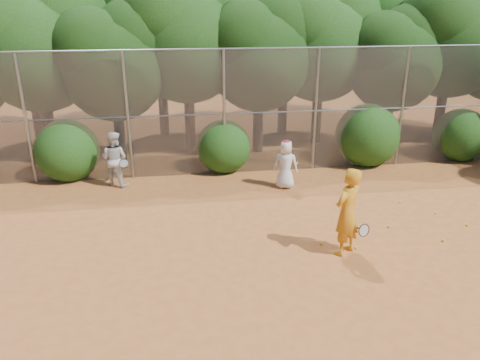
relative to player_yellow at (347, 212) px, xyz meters
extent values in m
plane|color=#A25624|center=(-1.10, -0.42, -1.03)|extent=(80.00, 80.00, 0.00)
cylinder|color=gray|center=(-8.10, 5.58, 0.97)|extent=(0.09, 0.09, 4.00)
cylinder|color=gray|center=(-5.10, 5.58, 0.97)|extent=(0.09, 0.09, 4.00)
cylinder|color=gray|center=(-2.10, 5.58, 0.97)|extent=(0.09, 0.09, 4.00)
cylinder|color=gray|center=(0.90, 5.58, 0.97)|extent=(0.09, 0.09, 4.00)
cylinder|color=gray|center=(3.90, 5.58, 0.97)|extent=(0.09, 0.09, 4.00)
cylinder|color=gray|center=(-1.10, 5.58, 2.97)|extent=(20.00, 0.05, 0.05)
cylinder|color=gray|center=(-1.10, 5.58, 0.97)|extent=(20.00, 0.04, 0.04)
cube|color=slate|center=(-1.10, 5.58, 0.97)|extent=(20.00, 0.02, 4.00)
cylinder|color=black|center=(-8.10, 8.08, 0.23)|extent=(0.38, 0.38, 2.52)
sphere|color=#173F0F|center=(-8.10, 8.08, 2.70)|extent=(4.03, 4.03, 4.03)
sphere|color=#173F0F|center=(-7.29, 8.48, 3.71)|extent=(3.23, 3.23, 3.23)
sphere|color=#173F0F|center=(-8.80, 7.77, 3.51)|extent=(3.02, 3.02, 3.02)
cylinder|color=black|center=(-5.60, 7.38, 0.06)|extent=(0.36, 0.36, 2.17)
sphere|color=black|center=(-5.60, 7.38, 2.19)|extent=(3.47, 3.47, 3.47)
sphere|color=black|center=(-4.90, 7.72, 3.05)|extent=(2.78, 2.78, 2.78)
sphere|color=black|center=(-6.20, 7.12, 2.88)|extent=(2.60, 2.60, 2.60)
cylinder|color=black|center=(-3.10, 8.38, 0.30)|extent=(0.39, 0.39, 2.66)
sphere|color=#173F0F|center=(-3.10, 8.38, 2.91)|extent=(4.26, 4.26, 4.26)
sphere|color=#173F0F|center=(-2.25, 8.80, 3.97)|extent=(3.40, 3.40, 3.40)
sphere|color=#173F0F|center=(-3.84, 8.06, 3.76)|extent=(3.19, 3.19, 3.19)
cylinder|color=black|center=(-0.60, 7.78, 0.11)|extent=(0.37, 0.37, 2.27)
sphere|color=black|center=(-0.60, 7.78, 2.34)|extent=(3.64, 3.64, 3.64)
sphere|color=black|center=(0.13, 8.14, 3.25)|extent=(2.91, 2.91, 2.91)
sphere|color=black|center=(-1.23, 7.50, 3.07)|extent=(2.73, 2.73, 2.73)
cylinder|color=black|center=(1.90, 8.58, 0.20)|extent=(0.38, 0.38, 2.45)
sphere|color=#173F0F|center=(1.90, 8.58, 2.60)|extent=(3.92, 3.92, 3.92)
sphere|color=#173F0F|center=(2.69, 8.97, 3.58)|extent=(3.14, 3.14, 3.14)
sphere|color=#173F0F|center=(1.22, 8.28, 3.38)|extent=(2.94, 2.94, 2.94)
cylinder|color=black|center=(4.40, 7.58, 0.02)|extent=(0.36, 0.36, 2.10)
sphere|color=black|center=(4.40, 7.58, 2.08)|extent=(3.36, 3.36, 3.36)
sphere|color=black|center=(5.08, 7.91, 2.92)|extent=(2.69, 2.69, 2.69)
sphere|color=black|center=(3.82, 7.32, 2.75)|extent=(2.52, 2.52, 2.52)
cylinder|color=black|center=(6.90, 8.18, 0.27)|extent=(0.39, 0.39, 2.59)
sphere|color=#173F0F|center=(6.90, 8.18, 2.81)|extent=(4.14, 4.14, 4.14)
sphere|color=#173F0F|center=(7.73, 8.59, 3.84)|extent=(3.32, 3.32, 3.32)
sphere|color=#173F0F|center=(6.18, 7.87, 3.64)|extent=(3.11, 3.11, 3.11)
cylinder|color=black|center=(-9.10, 10.38, 0.29)|extent=(0.39, 0.39, 2.62)
sphere|color=#173F0F|center=(-9.10, 10.38, 2.86)|extent=(4.20, 4.20, 4.20)
sphere|color=#173F0F|center=(-8.26, 10.80, 3.91)|extent=(3.36, 3.36, 3.36)
cylinder|color=black|center=(-4.10, 10.58, 0.37)|extent=(0.40, 0.40, 2.80)
sphere|color=#173F0F|center=(-4.10, 10.58, 3.12)|extent=(4.48, 4.48, 4.48)
sphere|color=#173F0F|center=(-3.20, 11.02, 4.24)|extent=(3.58, 3.58, 3.58)
sphere|color=#173F0F|center=(-4.88, 10.24, 4.01)|extent=(3.36, 3.36, 3.36)
cylinder|color=black|center=(0.90, 10.18, 0.23)|extent=(0.38, 0.38, 2.52)
sphere|color=#173F0F|center=(0.90, 10.18, 2.70)|extent=(4.03, 4.03, 4.03)
sphere|color=#173F0F|center=(1.71, 10.58, 3.71)|extent=(3.23, 3.23, 3.23)
sphere|color=#173F0F|center=(0.20, 9.87, 3.51)|extent=(3.02, 3.02, 3.02)
cylinder|color=black|center=(5.40, 10.78, 0.34)|extent=(0.40, 0.40, 2.73)
sphere|color=#173F0F|center=(5.40, 10.78, 3.01)|extent=(4.37, 4.37, 4.37)
sphere|color=#173F0F|center=(6.28, 11.21, 4.11)|extent=(3.49, 3.49, 3.49)
sphere|color=#173F0F|center=(4.64, 10.45, 3.89)|extent=(3.28, 3.28, 3.28)
sphere|color=#173F0F|center=(-7.10, 5.88, -0.03)|extent=(2.00, 2.00, 2.00)
sphere|color=#173F0F|center=(-2.10, 5.88, -0.13)|extent=(1.80, 1.80, 1.80)
sphere|color=#173F0F|center=(2.90, 5.88, 0.07)|extent=(2.20, 2.20, 2.20)
sphere|color=#173F0F|center=(6.40, 5.88, -0.08)|extent=(1.90, 1.90, 1.90)
imported|color=orange|center=(0.00, 0.00, 0.00)|extent=(0.89, 0.84, 2.05)
torus|color=black|center=(0.35, -0.20, -0.38)|extent=(0.31, 0.16, 0.30)
cylinder|color=black|center=(0.28, 0.01, -0.41)|extent=(0.12, 0.28, 0.08)
imported|color=white|center=(-0.42, 4.04, -0.28)|extent=(0.85, 0.70, 1.49)
ellipsoid|color=#AA1826|center=(-0.42, 4.04, 0.43)|extent=(0.22, 0.22, 0.13)
sphere|color=yellow|center=(-0.12, 3.84, -0.18)|extent=(0.07, 0.07, 0.07)
imported|color=silver|center=(-5.55, 4.98, -0.17)|extent=(1.04, 0.95, 1.72)
torus|color=black|center=(-5.25, 4.68, -0.23)|extent=(0.34, 0.27, 0.25)
cylinder|color=black|center=(-5.21, 4.84, -0.37)|extent=(0.08, 0.24, 0.21)
sphere|color=yellow|center=(2.54, 0.16, -0.99)|extent=(0.07, 0.07, 0.07)
sphere|color=yellow|center=(3.16, 1.58, -0.99)|extent=(0.07, 0.07, 0.07)
sphere|color=yellow|center=(0.35, 0.12, -0.99)|extent=(0.07, 0.07, 0.07)
sphere|color=yellow|center=(3.59, 0.82, -0.99)|extent=(0.07, 0.07, 0.07)
sphere|color=yellow|center=(-0.39, 0.43, -0.99)|extent=(0.07, 0.07, 0.07)
sphere|color=yellow|center=(2.55, 2.42, -0.99)|extent=(0.07, 0.07, 0.07)
sphere|color=yellow|center=(1.57, 1.03, -0.99)|extent=(0.07, 0.07, 0.07)
camera|label=1|loc=(-3.69, -8.92, 4.45)|focal=35.00mm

